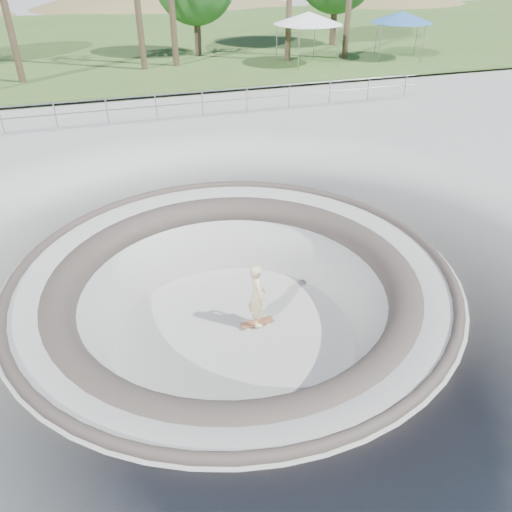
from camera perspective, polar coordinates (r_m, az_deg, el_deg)
name	(u,v)px	position (r m, az deg, el deg)	size (l,w,h in m)	color
ground	(233,272)	(11.64, -2.62, -1.80)	(180.00, 180.00, 0.00)	#ACACA7
skate_bowl	(235,332)	(12.75, -2.42, -8.65)	(14.00, 14.00, 4.10)	#ACACA7
grass_strip	(116,39)	(43.88, -15.71, 22.76)	(180.00, 36.00, 0.12)	#3F5E25
distant_hills	(141,72)	(68.17, -13.03, 19.84)	(103.20, 45.00, 28.60)	brown
safety_railing	(156,107)	(22.26, -11.37, 16.37)	(25.00, 0.06, 1.03)	gray
skateboard	(257,323)	(13.01, 0.13, -7.61)	(0.88, 0.29, 0.09)	#905F39
skater	(257,295)	(12.47, 0.13, -4.46)	(0.63, 0.42, 1.74)	beige
canopy_white	(308,18)	(32.52, 6.01, 25.41)	(5.70, 5.70, 2.90)	gray
canopy_blue	(402,17)	(35.35, 16.35, 24.73)	(4.94, 4.94, 2.75)	gray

